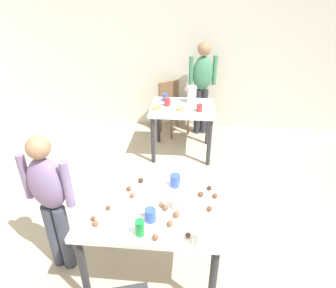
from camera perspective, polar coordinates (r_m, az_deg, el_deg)
ground_plane at (r=2.93m, az=-1.40°, el=-23.12°), size 6.40×6.40×0.00m
wall_back at (r=5.10m, az=2.63°, el=17.42°), size 6.40×0.10×2.60m
dining_table_near at (r=2.44m, az=-3.16°, el=-14.33°), size 1.10×0.74×0.75m
dining_table_far at (r=4.28m, az=2.81°, el=5.70°), size 0.90×0.75×0.75m
chair_far_table at (r=5.00m, az=0.78°, el=7.63°), size 0.56×0.56×0.87m
person_girl_near at (r=2.60m, az=-21.88°, el=-9.45°), size 0.46×0.26×1.33m
person_adult_far at (r=4.86m, az=6.66°, el=11.95°), size 0.45×0.27×1.52m
mixing_bowl at (r=2.36m, az=2.63°, el=-10.99°), size 0.17×0.17×0.09m
soda_can at (r=2.14m, az=-5.47°, el=-15.83°), size 0.07×0.07×0.12m
fork_near at (r=2.33m, az=-6.68°, el=-13.22°), size 0.17×0.02×0.01m
cup_near_0 at (r=2.56m, az=1.39°, el=-7.08°), size 0.09×0.09×0.11m
cup_near_1 at (r=2.24m, az=-3.44°, el=-13.56°), size 0.09×0.09×0.10m
cup_near_2 at (r=2.08m, az=5.95°, el=-17.46°), size 0.09×0.09×0.12m
cake_ball_0 at (r=2.35m, az=7.98°, el=-12.28°), size 0.04×0.04×0.04m
cake_ball_1 at (r=2.12m, az=-2.42°, el=-17.55°), size 0.05×0.05×0.05m
cake_ball_2 at (r=2.14m, az=3.87°, el=-17.12°), size 0.04×0.04×0.04m
cake_ball_3 at (r=2.47m, az=-6.90°, el=-9.78°), size 0.05×0.05×0.05m
cake_ball_4 at (r=2.39m, az=-11.49°, el=-11.97°), size 0.04×0.04×0.04m
cake_ball_5 at (r=2.28m, az=1.61°, el=-13.45°), size 0.05×0.05×0.05m
cake_ball_6 at (r=2.56m, az=7.98°, el=-8.43°), size 0.04×0.04×0.04m
cake_ball_7 at (r=2.27m, az=-13.81°, el=-14.65°), size 0.05×0.05×0.05m
cake_ball_8 at (r=2.48m, az=6.35°, el=-9.61°), size 0.05×0.05×0.05m
cake_ball_9 at (r=2.34m, az=-0.51°, el=-12.22°), size 0.05×0.05×0.05m
cake_ball_10 at (r=2.37m, az=-1.22°, el=-11.52°), size 0.04×0.04×0.04m
cake_ball_11 at (r=2.48m, az=9.06°, el=-9.85°), size 0.04×0.04×0.04m
cake_ball_12 at (r=2.63m, az=-5.27°, el=-7.03°), size 0.05×0.05×0.05m
cake_ball_13 at (r=2.21m, az=0.35°, el=-15.12°), size 0.05×0.05×0.05m
cake_ball_14 at (r=2.32m, az=-14.29°, el=-13.79°), size 0.04×0.04×0.04m
cake_ball_15 at (r=2.55m, az=-7.59°, el=-8.54°), size 0.04×0.04×0.04m
pitcher_far at (r=4.35m, az=4.62°, el=9.52°), size 0.13×0.13×0.25m
cup_far_0 at (r=4.42m, az=-0.57°, el=8.99°), size 0.08×0.08×0.11m
cup_far_1 at (r=4.07m, az=6.09°, el=6.97°), size 0.08×0.08×0.10m
cup_far_2 at (r=4.24m, az=-0.13°, el=8.12°), size 0.08×0.08×0.11m
donut_far_0 at (r=4.38m, az=1.38°, el=8.32°), size 0.14×0.14×0.04m
donut_far_1 at (r=4.14m, az=-2.15°, el=6.99°), size 0.13×0.13×0.04m
donut_far_2 at (r=4.11m, az=2.37°, el=6.78°), size 0.11×0.11×0.03m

